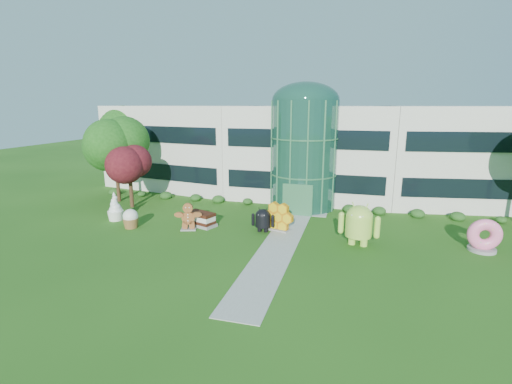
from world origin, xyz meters
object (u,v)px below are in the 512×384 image
(gingerbread, at_px, (188,216))
(donut, at_px, (484,235))
(android_black, at_px, (263,219))
(android_green, at_px, (359,222))

(gingerbread, bearing_deg, donut, -13.82)
(android_black, bearing_deg, gingerbread, -170.19)
(android_green, xyz_separation_m, donut, (7.95, 1.15, -0.54))
(android_green, distance_m, gingerbread, 12.68)
(donut, distance_m, gingerbread, 20.66)
(android_black, height_order, gingerbread, gingerbread)
(android_green, height_order, android_black, android_green)
(android_black, relative_size, donut, 0.93)
(android_green, bearing_deg, gingerbread, -169.54)
(android_green, height_order, gingerbread, android_green)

